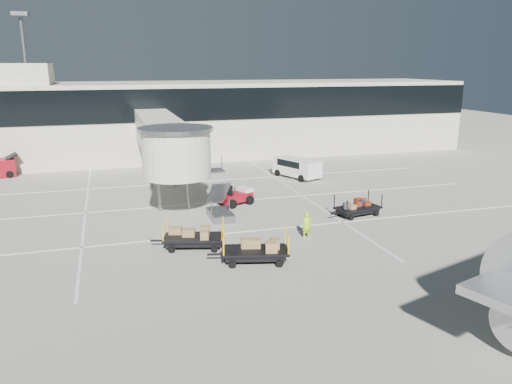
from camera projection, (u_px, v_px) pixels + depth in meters
The scene contains 10 objects.
ground at pixel (263, 242), 28.71m from camera, with size 140.00×140.00×0.00m, color #BBB6A7.
lane_markings at pixel (217, 201), 37.18m from camera, with size 40.00×30.00×0.02m.
terminal at pixel (179, 118), 55.37m from camera, with size 64.00×12.11×15.20m.
jet_bridge at pixel (165, 140), 37.92m from camera, with size 5.70×20.40×6.03m.
baggage_tug at pixel (236, 197), 36.18m from camera, with size 2.72×2.34×1.61m.
suitcase_cart at pixel (357, 208), 33.49m from camera, with size 3.82×2.07×1.46m.
box_cart_near at pixel (260, 250), 25.65m from camera, with size 4.25×2.44×1.63m.
box_cart_far at pixel (195, 238), 27.64m from camera, with size 4.16×2.47×1.60m.
ground_worker at pixel (307, 225), 29.09m from camera, with size 0.57×0.38×1.58m, color #A9E418.
minivan at pixel (296, 166), 44.75m from camera, with size 3.49×4.87×1.71m.
Camera 1 is at (-8.22, -25.83, 9.90)m, focal length 35.00 mm.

